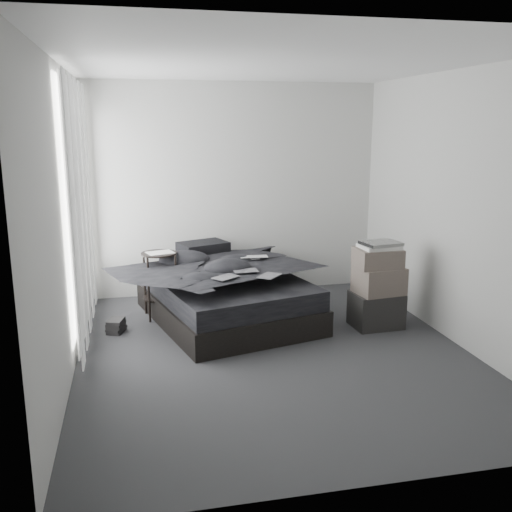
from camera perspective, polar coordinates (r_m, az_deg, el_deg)
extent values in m
cube|color=#303033|center=(5.44, 1.81, -9.60)|extent=(3.60, 4.20, 0.01)
cube|color=white|center=(5.05, 2.03, 18.79)|extent=(3.60, 4.20, 0.01)
cube|color=beige|center=(7.12, -2.23, 6.63)|extent=(3.60, 0.01, 2.60)
cube|color=beige|center=(3.13, 11.31, -1.88)|extent=(3.60, 0.01, 2.60)
cube|color=beige|center=(4.97, -18.70, 3.16)|extent=(0.01, 4.20, 2.60)
cube|color=beige|center=(5.79, 19.52, 4.41)|extent=(0.01, 4.20, 2.60)
cube|color=white|center=(5.84, -17.61, 5.12)|extent=(0.02, 2.00, 2.30)
cube|color=white|center=(5.85, -17.08, 4.47)|extent=(0.06, 2.12, 2.48)
cube|color=black|center=(6.28, -2.92, -5.18)|extent=(1.91, 2.25, 0.26)
cube|color=black|center=(6.21, -2.94, -3.10)|extent=(1.84, 2.18, 0.21)
imported|color=black|center=(6.11, -2.79, -1.26)|extent=(1.80, 1.97, 0.23)
cube|color=black|center=(6.83, -5.87, -0.19)|extent=(0.67, 0.53, 0.13)
cube|color=black|center=(6.81, -5.32, 0.88)|extent=(0.65, 0.55, 0.12)
imported|color=silver|center=(6.31, -0.16, 0.40)|extent=(0.32, 0.22, 0.02)
cube|color=black|center=(5.57, -3.06, -1.43)|extent=(0.29, 0.28, 0.01)
cube|color=black|center=(5.81, -1.06, -0.75)|extent=(0.25, 0.17, 0.01)
cube|color=black|center=(5.61, 1.32, -1.18)|extent=(0.28, 0.29, 0.01)
cylinder|color=black|center=(6.38, -9.55, -2.90)|extent=(0.43, 0.43, 0.72)
cube|color=white|center=(6.28, -9.57, 0.30)|extent=(0.33, 0.28, 0.01)
cube|color=black|center=(6.08, -13.83, -6.76)|extent=(0.20, 0.24, 0.14)
cube|color=black|center=(6.17, 11.92, -5.26)|extent=(0.52, 0.42, 0.37)
cube|color=#5E524A|center=(6.08, 12.20, -2.37)|extent=(0.51, 0.43, 0.28)
cube|color=#5E524A|center=(6.02, 12.08, -0.17)|extent=(0.45, 0.36, 0.20)
cube|color=silver|center=(6.00, 12.22, 0.92)|extent=(0.40, 0.33, 0.04)
cube|color=silver|center=(5.99, 12.38, 1.25)|extent=(0.41, 0.35, 0.03)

